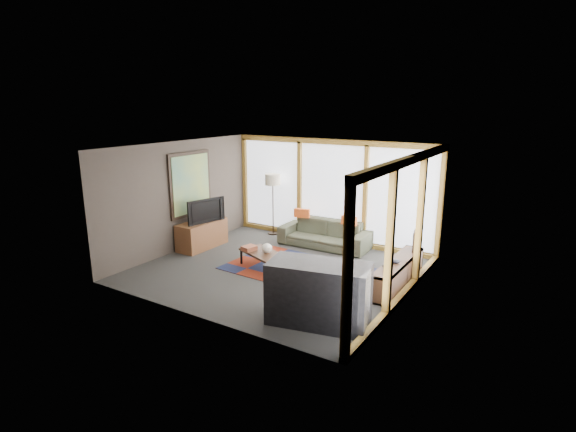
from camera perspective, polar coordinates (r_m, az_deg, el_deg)
The scene contains 17 objects.
ground at distance 9.62m, azimuth -1.27°, elevation -6.87°, with size 5.50×5.50×0.00m, color #2B2B28.
room_envelope at distance 9.39m, azimuth 3.08°, elevation 2.42°, with size 5.52×5.02×2.62m.
rug at distance 9.65m, azimuth 1.36°, elevation -6.76°, with size 3.01×1.93×0.01m, color maroon.
sofa at distance 11.07m, azimuth 4.65°, elevation -2.27°, with size 2.22×0.87×0.65m, color #3B3E2D.
pillow_left at distance 11.28m, azimuth 1.78°, elevation 0.37°, with size 0.39×0.12×0.22m, color #CD521C.
pillow_right at distance 10.69m, azimuth 7.76°, elevation -0.57°, with size 0.37×0.11×0.21m, color #CD521C.
floor_lamp at distance 11.98m, azimuth -1.92°, elevation 1.49°, with size 0.41×0.41×1.63m, color #2D2116, non-canonical shape.
coffee_table at distance 9.63m, azimuth -3.17°, elevation -5.67°, with size 1.11×0.55×0.37m, color #332213, non-canonical shape.
book_stack at distance 9.71m, azimuth -4.96°, elevation -4.09°, with size 0.23×0.29×0.10m, color #9C4E32.
vase at distance 9.53m, azimuth -2.71°, elevation -4.09°, with size 0.23×0.23×0.20m, color silver.
bookshelf at distance 8.99m, azimuth 13.78°, elevation -7.08°, with size 0.38×2.07×0.52m, color #332213, non-canonical shape.
bowl_a at distance 8.44m, azimuth 12.50°, elevation -6.23°, with size 0.19×0.19×0.09m, color black.
bowl_b at distance 8.74m, azimuth 13.54°, elevation -5.60°, with size 0.15×0.15×0.08m, color black.
shelf_picture at distance 9.52m, azimuth 15.73°, elevation -3.05°, with size 0.04×0.31×0.41m, color black.
tv_console at distance 11.18m, azimuth -10.86°, elevation -2.30°, with size 0.55×1.31×0.66m, color brown.
television at distance 10.96m, azimuth -10.63°, elevation 0.74°, with size 1.02×0.13×0.59m, color black.
bar_counter at distance 7.27m, azimuth 3.93°, elevation -9.79°, with size 1.60×0.75×1.01m, color black.
Camera 1 is at (4.93, -7.49, 3.47)m, focal length 28.00 mm.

